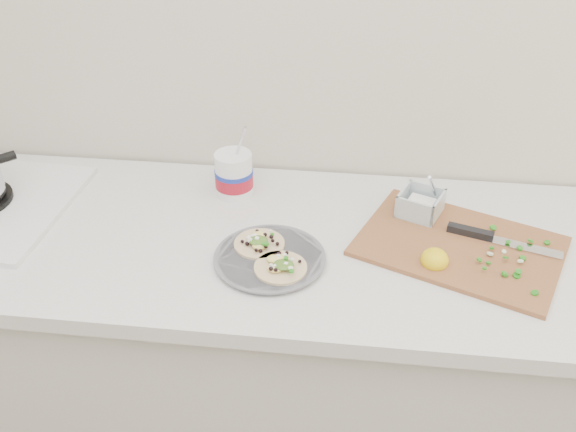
# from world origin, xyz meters

# --- Properties ---
(counter) EXTENTS (2.44, 0.66, 0.90)m
(counter) POSITION_xyz_m (0.00, 1.43, 0.45)
(counter) COLOR beige
(counter) RESTS_ON ground
(taco_plate) EXTENTS (0.26, 0.26, 0.04)m
(taco_plate) POSITION_xyz_m (0.09, 1.32, 0.92)
(taco_plate) COLOR slate
(taco_plate) RESTS_ON counter
(tub) EXTENTS (0.10, 0.10, 0.22)m
(tub) POSITION_xyz_m (-0.04, 1.60, 0.97)
(tub) COLOR white
(tub) RESTS_ON counter
(cutboard) EXTENTS (0.54, 0.46, 0.07)m
(cutboard) POSITION_xyz_m (0.52, 1.44, 0.92)
(cutboard) COLOR brown
(cutboard) RESTS_ON counter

